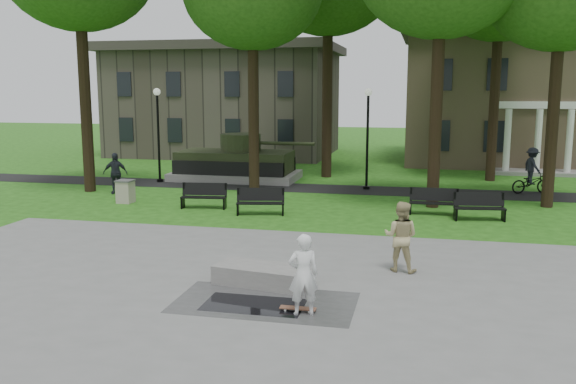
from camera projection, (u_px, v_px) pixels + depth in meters
name	position (u px, v px, depth m)	size (l,w,h in m)	color
ground	(308.00, 258.00, 17.09)	(120.00, 120.00, 0.00)	#205012
plaza	(262.00, 324.00, 12.28)	(22.00, 16.00, 0.02)	gray
footpath	(355.00, 190.00, 28.64)	(44.00, 2.60, 0.01)	black
building_right	(535.00, 94.00, 39.25)	(17.00, 12.00, 8.60)	#9E8460
building_left	(227.00, 104.00, 44.35)	(15.00, 10.00, 7.20)	#4C443D
lamp_left	(158.00, 127.00, 30.60)	(0.36, 0.36, 4.73)	black
lamp_mid	(368.00, 130.00, 28.36)	(0.36, 0.36, 4.73)	black
tank_monument	(236.00, 163.00, 31.81)	(7.45, 3.40, 2.40)	gray
puddle	(254.00, 305.00, 13.33)	(2.20, 1.20, 0.00)	black
concrete_block	(261.00, 275.00, 14.75)	(2.20, 1.00, 0.45)	gray
skateboard	(298.00, 309.00, 12.95)	(0.78, 0.20, 0.07)	brown
skateboarder	(303.00, 275.00, 12.61)	(0.63, 0.42, 1.74)	white
friend_watching	(401.00, 237.00, 15.67)	(0.89, 0.69, 1.83)	tan
pedestrian_walker	(115.00, 173.00, 27.51)	(1.09, 0.45, 1.86)	#21242D
cyclist	(532.00, 175.00, 27.56)	(1.98, 1.33, 2.09)	black
park_bench_0	(204.00, 195.00, 24.19)	(1.84, 0.73, 1.00)	black
park_bench_1	(261.00, 201.00, 22.95)	(1.85, 0.88, 1.00)	black
park_bench_2	(434.00, 201.00, 22.95)	(1.81, 0.54, 1.00)	black
park_bench_3	(480.00, 206.00, 21.96)	(1.84, 0.76, 1.00)	black
trash_bin	(125.00, 191.00, 25.34)	(0.68, 0.68, 0.96)	#B7A897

